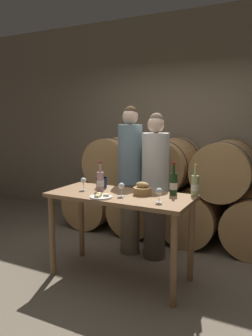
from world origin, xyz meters
The scene contains 15 objects.
ground_plane centered at (0.00, 0.00, 0.00)m, with size 10.00×10.00×0.00m, color #726654.
stone_wall_back centered at (0.00, 2.02, 1.60)m, with size 10.00×0.12×3.20m.
barrel_stack centered at (0.00, 1.43, 0.64)m, with size 3.07×0.93×1.39m.
tasting_table centered at (0.00, 0.00, 0.76)m, with size 1.47×0.65×0.90m.
person_left centered at (-0.20, 0.62, 0.94)m, with size 0.29×0.29×1.80m.
person_right centered at (0.13, 0.62, 0.89)m, with size 0.32×0.32×1.72m.
wine_bottle_red centered at (0.49, 0.22, 1.01)m, with size 0.08×0.08×0.33m.
wine_bottle_white centered at (0.69, 0.28, 1.00)m, with size 0.08×0.08×0.32m.
wine_bottle_rose centered at (-0.25, 0.03, 1.00)m, with size 0.08×0.08×0.32m.
blue_crock centered at (-0.32, 0.17, 0.96)m, with size 0.13×0.13×0.12m.
bread_basket centered at (0.21, 0.08, 0.95)m, with size 0.18×0.18×0.13m.
cheese_plate centered at (-0.10, -0.21, 0.91)m, with size 0.22×0.22×0.04m.
wine_glass_far_left centered at (-0.44, -0.01, 0.99)m, with size 0.06×0.06×0.13m.
wine_glass_left centered at (0.05, -0.07, 0.99)m, with size 0.06×0.06×0.13m.
wine_glass_center centered at (0.47, -0.12, 0.99)m, with size 0.06×0.06×0.13m.
Camera 1 is at (1.53, -2.85, 1.67)m, focal length 35.00 mm.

